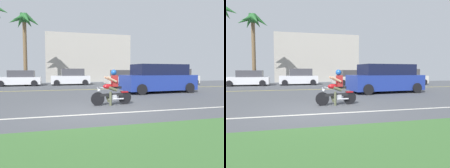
% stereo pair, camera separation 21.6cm
% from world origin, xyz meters
% --- Properties ---
extents(ground, '(56.00, 30.00, 0.04)m').
position_xyz_m(ground, '(0.00, 3.00, -0.02)').
color(ground, '#4C4F54').
extents(grass_median, '(56.00, 3.80, 0.06)m').
position_xyz_m(grass_median, '(0.00, -4.10, 0.03)').
color(grass_median, '#3D6B33').
rests_on(grass_median, ground).
extents(lane_line_near, '(50.40, 0.12, 0.01)m').
position_xyz_m(lane_line_near, '(0.00, -0.49, 0.00)').
color(lane_line_near, silver).
rests_on(lane_line_near, ground).
extents(lane_line_far, '(50.40, 0.12, 0.01)m').
position_xyz_m(lane_line_far, '(0.00, 8.30, 0.00)').
color(lane_line_far, yellow).
rests_on(lane_line_far, ground).
extents(motorcyclist, '(1.75, 0.57, 1.47)m').
position_xyz_m(motorcyclist, '(0.87, 1.11, 0.62)').
color(motorcyclist, black).
rests_on(motorcyclist, ground).
extents(suv_nearby, '(5.07, 2.55, 1.84)m').
position_xyz_m(suv_nearby, '(5.16, 5.18, 0.90)').
color(suv_nearby, navy).
rests_on(suv_nearby, ground).
extents(parked_car_1, '(3.94, 1.86, 1.47)m').
position_xyz_m(parked_car_1, '(-4.75, 13.78, 0.69)').
color(parked_car_1, silver).
rests_on(parked_car_1, ground).
extents(parked_car_2, '(3.85, 2.08, 1.65)m').
position_xyz_m(parked_car_2, '(0.02, 13.98, 0.76)').
color(parked_car_2, silver).
rests_on(parked_car_2, ground).
extents(parked_car_3, '(4.61, 2.26, 1.51)m').
position_xyz_m(parked_car_3, '(5.56, 12.87, 0.71)').
color(parked_car_3, beige).
rests_on(parked_car_3, ground).
extents(parked_car_4, '(3.65, 1.88, 1.62)m').
position_xyz_m(parked_car_4, '(11.07, 11.62, 0.75)').
color(parked_car_4, beige).
rests_on(parked_car_4, ground).
extents(palm_tree_2, '(3.09, 3.04, 7.20)m').
position_xyz_m(palm_tree_2, '(-4.40, 14.76, 5.89)').
color(palm_tree_2, brown).
rests_on(palm_tree_2, ground).
extents(building_far, '(11.00, 4.00, 6.23)m').
position_xyz_m(building_far, '(2.80, 21.00, 3.12)').
color(building_far, '#A8A399').
rests_on(building_far, ground).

